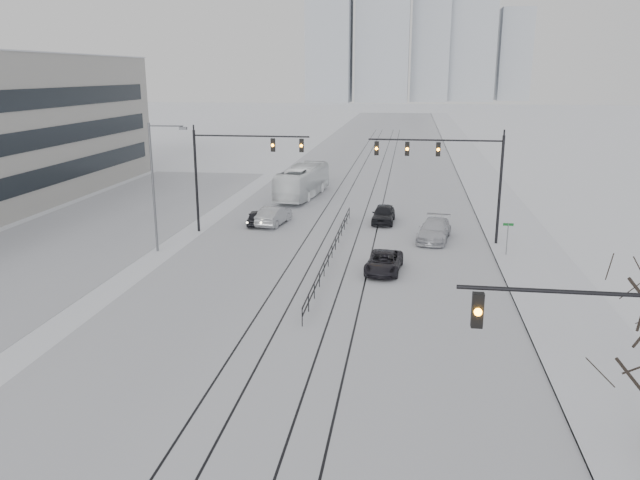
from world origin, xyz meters
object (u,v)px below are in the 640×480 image
(traffic_mast_near, at_px, (617,365))
(box_truck, at_px, (303,182))
(sedan_sb_outer, at_px, (274,216))
(sedan_nb_right, at_px, (434,230))
(sedan_sb_inner, at_px, (257,218))
(sedan_nb_front, at_px, (384,262))
(sedan_nb_far, at_px, (383,214))

(traffic_mast_near, xyz_separation_m, box_truck, (-16.42, 44.96, -2.98))
(sedan_sb_outer, height_order, sedan_nb_right, sedan_nb_right)
(sedan_sb_inner, relative_size, sedan_sb_outer, 0.78)
(box_truck, bearing_deg, sedan_nb_front, 118.42)
(sedan_sb_outer, height_order, sedan_nb_front, sedan_sb_outer)
(sedan_sb_inner, height_order, sedan_nb_right, sedan_nb_right)
(sedan_sb_inner, height_order, sedan_nb_far, sedan_nb_far)
(sedan_nb_front, xyz_separation_m, sedan_nb_far, (-0.63, 13.43, 0.13))
(sedan_sb_outer, relative_size, box_truck, 0.41)
(traffic_mast_near, xyz_separation_m, sedan_nb_front, (-7.16, 21.46, -3.93))
(traffic_mast_near, height_order, sedan_nb_far, traffic_mast_near)
(box_truck, bearing_deg, sedan_nb_right, 136.76)
(sedan_nb_far, distance_m, box_truck, 13.29)
(traffic_mast_near, relative_size, box_truck, 0.62)
(sedan_sb_outer, relative_size, sedan_nb_right, 0.88)
(sedan_nb_right, bearing_deg, sedan_nb_front, -103.05)
(sedan_nb_front, bearing_deg, sedan_sb_inner, 139.42)
(sedan_sb_inner, bearing_deg, sedan_nb_far, -175.72)
(traffic_mast_near, relative_size, sedan_sb_outer, 1.49)
(sedan_nb_far, height_order, box_truck, box_truck)
(sedan_sb_outer, distance_m, sedan_nb_front, 14.98)
(sedan_nb_front, distance_m, sedan_nb_far, 13.44)
(sedan_sb_inner, bearing_deg, sedan_nb_front, 126.68)
(sedan_sb_outer, bearing_deg, box_truck, -83.36)
(sedan_nb_far, bearing_deg, sedan_nb_front, -85.17)
(traffic_mast_near, relative_size, sedan_nb_far, 1.58)
(traffic_mast_near, bearing_deg, box_truck, 110.06)
(sedan_nb_front, height_order, box_truck, box_truck)
(sedan_nb_front, height_order, sedan_nb_right, sedan_nb_right)
(sedan_sb_inner, xyz_separation_m, sedan_nb_far, (10.38, 2.22, 0.13))
(traffic_mast_near, distance_m, box_truck, 47.96)
(sedan_nb_far, bearing_deg, sedan_nb_right, -49.53)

